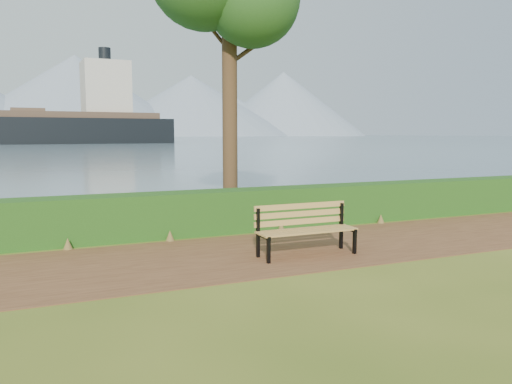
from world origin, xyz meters
name	(u,v)px	position (x,y,z in m)	size (l,w,h in m)	color
ground	(252,258)	(0.00, 0.00, 0.00)	(140.00, 140.00, 0.00)	#455A19
path	(246,254)	(0.00, 0.30, 0.01)	(40.00, 3.40, 0.01)	#57331E
hedge	(210,212)	(0.00, 2.60, 0.50)	(32.00, 0.85, 1.00)	#194513
water	(53,138)	(0.00, 260.00, 0.01)	(700.00, 510.00, 0.00)	#425A6A
mountains	(35,99)	(-9.17, 406.05, 27.70)	(585.00, 190.00, 70.00)	gray
bench	(305,226)	(1.03, -0.18, 0.57)	(1.98, 0.59, 0.99)	black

